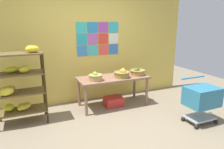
{
  "coord_description": "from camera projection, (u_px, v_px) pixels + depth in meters",
  "views": [
    {
      "loc": [
        -1.3,
        -2.75,
        1.8
      ],
      "look_at": [
        0.24,
        0.77,
        0.82
      ],
      "focal_mm": 32.39,
      "sensor_mm": 36.0,
      "label": 1
    }
  ],
  "objects": [
    {
      "name": "ground",
      "position": [
        117.0,
        134.0,
        3.4
      ],
      "size": [
        9.43,
        9.43,
        0.0
      ],
      "primitive_type": "plane",
      "color": "#7E715A"
    },
    {
      "name": "back_wall_with_art",
      "position": [
        85.0,
        41.0,
        4.6
      ],
      "size": [
        5.19,
        0.07,
        2.82
      ],
      "color": "gold",
      "rests_on": "ground"
    },
    {
      "name": "banana_shelf_unit",
      "position": [
        18.0,
        84.0,
        3.6
      ],
      "size": [
        0.85,
        0.46,
        1.43
      ],
      "color": "#31230A",
      "rests_on": "ground"
    },
    {
      "name": "display_table",
      "position": [
        113.0,
        80.0,
        4.45
      ],
      "size": [
        1.53,
        0.67,
        0.66
      ],
      "color": "#875F4B",
      "rests_on": "ground"
    },
    {
      "name": "fruit_basket_right",
      "position": [
        95.0,
        77.0,
        4.13
      ],
      "size": [
        0.29,
        0.29,
        0.19
      ],
      "color": "#AA8C50",
      "rests_on": "display_table"
    },
    {
      "name": "fruit_basket_left",
      "position": [
        137.0,
        72.0,
        4.58
      ],
      "size": [
        0.35,
        0.35,
        0.17
      ],
      "color": "#9F7C3F",
      "rests_on": "display_table"
    },
    {
      "name": "fruit_basket_back_left",
      "position": [
        122.0,
        74.0,
        4.36
      ],
      "size": [
        0.35,
        0.35,
        0.2
      ],
      "color": "olive",
      "rests_on": "display_table"
    },
    {
      "name": "produce_crate_under_table",
      "position": [
        113.0,
        101.0,
        4.52
      ],
      "size": [
        0.4,
        0.32,
        0.2
      ],
      "primitive_type": "cube",
      "color": "red",
      "rests_on": "ground"
    },
    {
      "name": "shopping_cart",
      "position": [
        202.0,
        98.0,
        3.67
      ],
      "size": [
        0.58,
        0.47,
        0.82
      ],
      "rotation": [
        0.0,
        0.0,
        -0.1
      ],
      "color": "black",
      "rests_on": "ground"
    }
  ]
}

